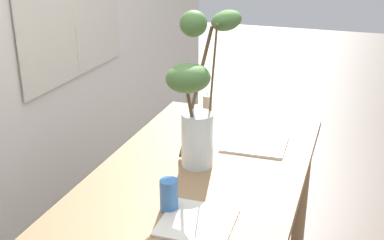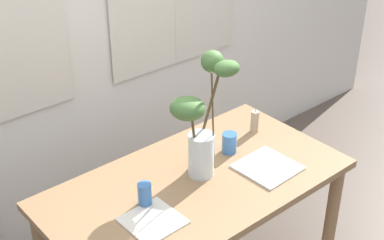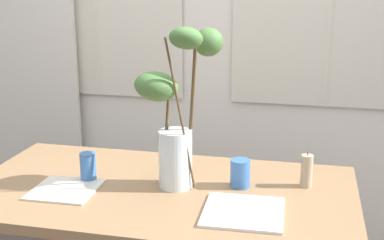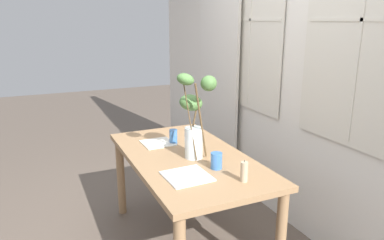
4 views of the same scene
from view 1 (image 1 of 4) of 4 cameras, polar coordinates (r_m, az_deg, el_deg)
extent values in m
cube|color=#93704C|center=(2.01, 0.87, -6.52)|extent=(1.52, 0.82, 0.04)
cylinder|color=#93704C|center=(2.73, 12.61, -7.91)|extent=(0.07, 0.07, 0.71)
cylinder|color=#93704C|center=(2.87, -1.42, -5.81)|extent=(0.07, 0.07, 0.71)
cylinder|color=silver|center=(2.01, 0.62, -2.30)|extent=(0.13, 0.13, 0.23)
cylinder|color=silver|center=(2.04, 0.61, -4.18)|extent=(0.12, 0.12, 0.07)
cylinder|color=brown|center=(1.94, 0.11, -0.30)|extent=(0.03, 0.09, 0.39)
ellipsoid|color=#477038|center=(1.85, -0.45, 4.88)|extent=(0.20, 0.20, 0.15)
cylinder|color=brown|center=(2.01, 0.40, 2.96)|extent=(0.08, 0.13, 0.56)
ellipsoid|color=#477038|center=(2.00, 0.18, 11.11)|extent=(0.17, 0.15, 0.14)
cylinder|color=brown|center=(1.96, 2.23, 2.92)|extent=(0.10, 0.08, 0.59)
ellipsoid|color=#477038|center=(1.90, 4.00, 11.43)|extent=(0.17, 0.18, 0.12)
cylinder|color=#386BAD|center=(1.73, -2.69, -8.68)|extent=(0.07, 0.07, 0.12)
cylinder|color=#386BAD|center=(2.27, 1.29, -1.05)|extent=(0.08, 0.08, 0.11)
cube|color=silver|center=(1.69, 0.59, -11.70)|extent=(0.25, 0.25, 0.01)
cube|color=white|center=(2.27, 7.37, -2.57)|extent=(0.29, 0.29, 0.01)
cylinder|color=tan|center=(2.50, 1.79, 1.44)|extent=(0.05, 0.05, 0.13)
cylinder|color=black|center=(2.48, 1.81, 2.98)|extent=(0.00, 0.00, 0.01)
camera|label=2|loc=(1.36, 110.00, 25.78)|focal=52.18mm
camera|label=3|loc=(2.57, 50.13, 11.29)|focal=48.96mm
camera|label=4|loc=(4.03, 27.52, 20.04)|focal=33.92mm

